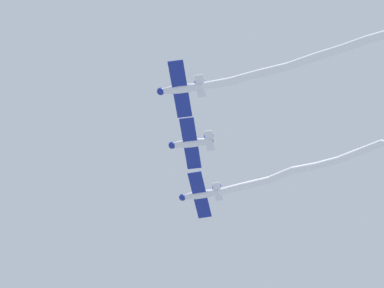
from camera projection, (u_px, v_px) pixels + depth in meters
airplane_lead at (200, 195)px, 82.43m from camera, size 7.33×5.63×1.82m
smoke_trail_lead at (302, 169)px, 81.79m from camera, size 6.32×20.37×3.86m
airplane_left_wing at (191, 143)px, 78.40m from camera, size 7.27×5.62×1.82m
airplane_right_wing at (181, 89)px, 73.89m from camera, size 7.28×5.62×1.82m
smoke_trail_right_wing at (315, 56)px, 71.72m from camera, size 6.24×25.15×1.65m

